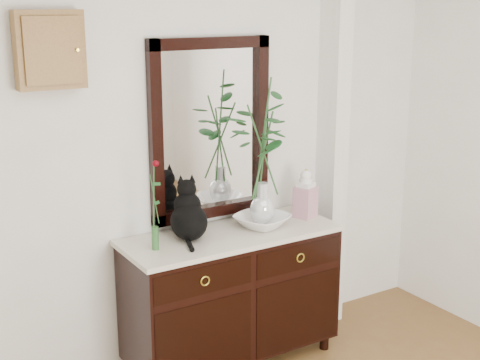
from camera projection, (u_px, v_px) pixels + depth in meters
wall_back at (195, 146)px, 4.02m from camera, size 3.60×0.04×2.70m
pilaster at (333, 131)px, 4.46m from camera, size 0.12×0.20×2.70m
sideboard at (231, 291)px, 4.09m from camera, size 1.33×0.52×0.82m
wall_mirror at (211, 130)px, 4.04m from camera, size 0.80×0.06×1.10m
key_cabinet at (50, 50)px, 3.40m from camera, size 0.35×0.10×0.40m
cat at (189, 210)px, 3.85m from camera, size 0.33×0.36×0.35m
lotus_bowl at (262, 221)px, 4.09m from camera, size 0.41×0.41×0.08m
vase_branches at (263, 152)px, 3.97m from camera, size 0.52×0.52×0.91m
bud_vase_rose at (154, 205)px, 3.66m from camera, size 0.07×0.07×0.52m
ginger_jar at (306, 193)px, 4.25m from camera, size 0.15×0.15×0.32m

